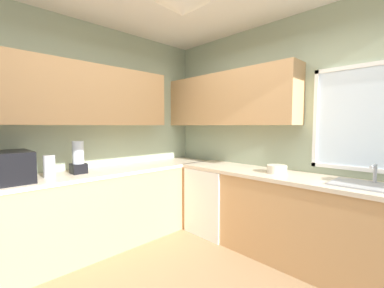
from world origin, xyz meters
name	(u,v)px	position (x,y,z in m)	size (l,w,h in m)	color
room_shell	(175,86)	(-0.74, 0.56, 1.87)	(3.68, 3.47, 2.77)	#9EAD8E
counter_run_left	(99,209)	(-1.47, 0.00, 0.46)	(0.65, 3.08, 0.92)	tan
counter_run_back	(289,217)	(0.21, 1.36, 0.46)	(2.77, 0.65, 0.92)	tan
dishwasher	(215,200)	(-0.81, 1.33, 0.44)	(0.60, 0.60, 0.87)	white
microwave	(8,167)	(-1.47, -0.85, 1.06)	(0.48, 0.36, 0.29)	black
kettle	(49,167)	(-1.45, -0.52, 1.03)	(0.11, 0.11, 0.23)	#B7B7BC
sink_assembly	(371,185)	(0.92, 1.37, 0.93)	(0.60, 0.40, 0.19)	#9EA0A5
bowl	(277,169)	(0.06, 1.36, 0.96)	(0.21, 0.21, 0.09)	beige
blender_appliance	(78,159)	(-1.47, -0.22, 1.08)	(0.15, 0.15, 0.36)	black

